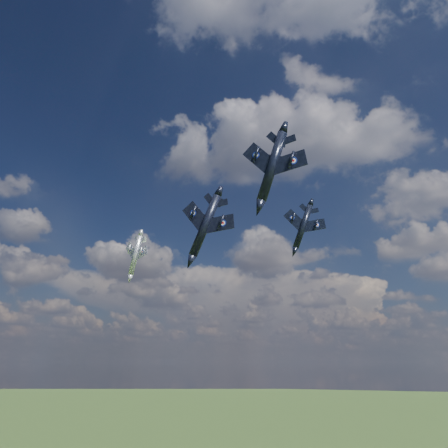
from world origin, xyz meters
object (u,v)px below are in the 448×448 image
(jet_high_navy, at_px, (303,226))
(jet_left_silver, at_px, (135,255))
(jet_lead_navy, at_px, (205,225))
(jet_right_navy, at_px, (272,166))

(jet_high_navy, relative_size, jet_left_silver, 1.08)
(jet_lead_navy, xyz_separation_m, jet_high_navy, (13.38, 24.83, 5.83))
(jet_lead_navy, bearing_deg, jet_high_navy, 65.65)
(jet_high_navy, height_order, jet_left_silver, jet_high_navy)
(jet_lead_navy, xyz_separation_m, jet_left_silver, (-25.39, 21.29, 1.48))
(jet_lead_navy, bearing_deg, jet_left_silver, 143.99)
(jet_lead_navy, xyz_separation_m, jet_right_navy, (14.31, -11.81, 3.72))
(jet_right_navy, distance_m, jet_left_silver, 51.74)
(jet_lead_navy, height_order, jet_right_navy, jet_right_navy)
(jet_right_navy, relative_size, jet_high_navy, 1.03)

